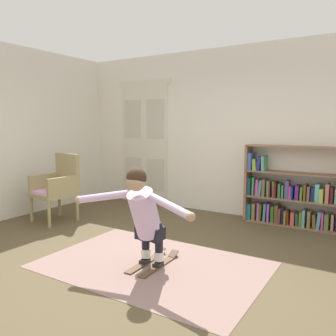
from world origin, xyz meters
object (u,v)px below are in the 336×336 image
Objects in this scene: skis_pair at (154,262)px; person_skier at (144,211)px; bookshelf at (294,195)px; wicker_chair at (58,186)px.

skis_pair is 0.66m from person_skier.
bookshelf is 2.65m from skis_pair.
wicker_chair reaches higher than skis_pair.
person_skier is (0.00, -0.19, 0.64)m from skis_pair.
person_skier is at bearing -88.99° from skis_pair.
wicker_chair is at bearing -153.27° from bookshelf.
wicker_chair is at bearing 159.62° from person_skier.
skis_pair is 0.50× the size of person_skier.
bookshelf reaches higher than person_skier.
bookshelf reaches higher than wicker_chair.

